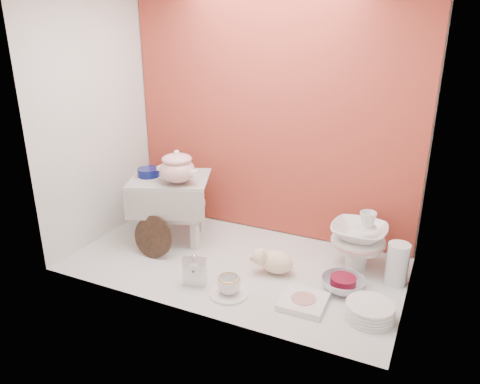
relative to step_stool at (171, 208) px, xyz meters
The scene contains 17 objects.
ground 0.54m from the step_stool, 13.61° to the right, with size 1.80×1.80×0.00m, color silver.
niche_shell 0.88m from the step_stool, ahead, with size 1.86×1.03×1.53m.
step_stool is the anchor object (origin of this frame).
soup_tureen 0.32m from the step_stool, 34.13° to the right, with size 0.24×0.24×0.20m, color white, non-canonical shape.
cobalt_bowl 0.26m from the step_stool, 165.35° to the right, with size 0.13×0.13×0.05m, color #0B1354.
floral_platter 0.31m from the step_stool, 130.48° to the left, with size 0.37×0.06×0.37m, color silver, non-canonical shape.
blue_white_vase 0.36m from the step_stool, 138.16° to the left, with size 0.27×0.27×0.28m, color white.
lacquer_tray 0.25m from the step_stool, 82.77° to the right, with size 0.24×0.07×0.24m, color black, non-canonical shape.
mantel_clock 0.58m from the step_stool, 45.52° to the right, with size 0.12×0.04×0.17m, color silver.
plush_pig 0.75m from the step_stool, ahead, with size 0.23×0.16×0.14m, color beige.
teacup_saucer 0.75m from the step_stool, 34.88° to the right, with size 0.19×0.19×0.01m, color white.
gold_rim_teacup 0.74m from the step_stool, 34.88° to the right, with size 0.11×0.11×0.09m, color white.
lattice_dish 1.03m from the step_stool, 19.41° to the right, with size 0.21×0.21×0.03m, color white.
dinner_plate_stack 1.30m from the step_stool, 13.82° to the right, with size 0.23×0.23×0.07m, color white.
crystal_bowl 1.11m from the step_stool, ahead, with size 0.22×0.22×0.07m, color silver.
clear_glass_vase 1.33m from the step_stool, ahead, with size 0.11×0.11×0.22m, color silver.
porcelain_tower 1.11m from the step_stool, ahead, with size 0.29×0.29×0.34m, color white, non-canonical shape.
Camera 1 is at (0.99, -2.03, 1.27)m, focal length 34.35 mm.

